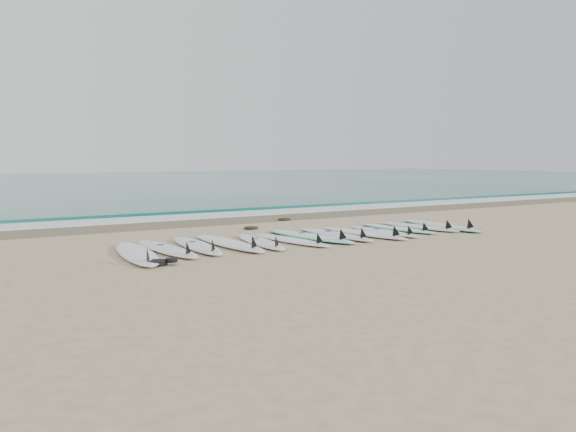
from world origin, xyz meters
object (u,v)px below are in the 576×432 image
surfboard_0 (137,253)px  surfboard_12 (441,225)px  leash_coil (161,262)px  surfboard_6 (311,236)px

surfboard_0 → surfboard_12: (7.76, 0.23, -0.01)m
surfboard_0 → leash_coil: bearing=-78.3°
surfboard_6 → surfboard_12: surfboard_12 is taller
leash_coil → surfboard_6: bearing=18.9°
surfboard_0 → surfboard_6: 3.89m
surfboard_12 → leash_coil: bearing=-165.0°
surfboard_12 → leash_coil: size_ratio=6.24×
leash_coil → surfboard_12: bearing=9.1°
surfboard_12 → leash_coil: 7.76m
surfboard_0 → leash_coil: surfboard_0 is taller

